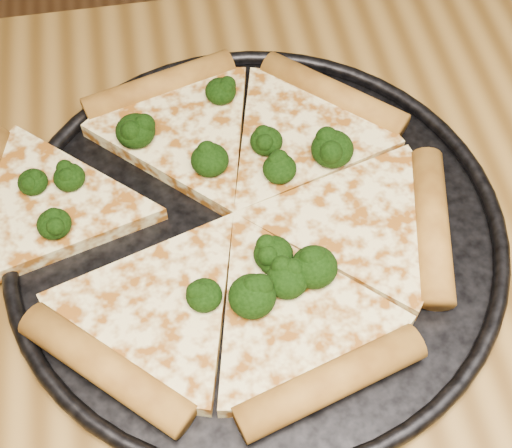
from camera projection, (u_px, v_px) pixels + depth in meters
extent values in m
cube|color=olive|center=(392.00, 384.00, 0.56)|extent=(1.20, 0.90, 0.04)
cylinder|color=black|center=(256.00, 233.00, 0.61)|extent=(0.40, 0.40, 0.01)
torus|color=black|center=(256.00, 228.00, 0.61)|extent=(0.41, 0.41, 0.01)
cylinder|color=#BA7F2E|center=(333.00, 95.00, 0.68)|extent=(0.12, 0.12, 0.03)
cylinder|color=#BA7F2E|center=(159.00, 87.00, 0.69)|extent=(0.15, 0.07, 0.03)
cylinder|color=#BA7F2E|center=(106.00, 368.00, 0.53)|extent=(0.12, 0.12, 0.03)
cylinder|color=#BA7F2E|center=(331.00, 382.00, 0.53)|extent=(0.15, 0.07, 0.03)
cylinder|color=#BA7F2E|center=(432.00, 225.00, 0.60)|extent=(0.06, 0.15, 0.03)
ellipsoid|color=black|center=(314.00, 267.00, 0.56)|extent=(0.04, 0.04, 0.03)
ellipsoid|color=black|center=(69.00, 177.00, 0.61)|extent=(0.03, 0.03, 0.02)
ellipsoid|color=black|center=(221.00, 91.00, 0.67)|extent=(0.03, 0.03, 0.02)
ellipsoid|color=black|center=(332.00, 149.00, 0.63)|extent=(0.04, 0.04, 0.03)
ellipsoid|color=black|center=(252.00, 296.00, 0.55)|extent=(0.04, 0.04, 0.03)
ellipsoid|color=black|center=(33.00, 182.00, 0.61)|extent=(0.03, 0.03, 0.02)
ellipsoid|color=black|center=(204.00, 295.00, 0.55)|extent=(0.03, 0.03, 0.02)
ellipsoid|color=black|center=(287.00, 279.00, 0.56)|extent=(0.03, 0.03, 0.02)
ellipsoid|color=black|center=(280.00, 169.00, 0.62)|extent=(0.03, 0.03, 0.02)
ellipsoid|color=black|center=(274.00, 261.00, 0.57)|extent=(0.02, 0.02, 0.02)
ellipsoid|color=black|center=(273.00, 254.00, 0.57)|extent=(0.03, 0.03, 0.02)
ellipsoid|color=black|center=(54.00, 224.00, 0.59)|extent=(0.03, 0.03, 0.02)
ellipsoid|color=black|center=(135.00, 131.00, 0.64)|extent=(0.03, 0.03, 0.03)
ellipsoid|color=black|center=(266.00, 141.00, 0.64)|extent=(0.03, 0.03, 0.02)
ellipsoid|color=black|center=(210.00, 160.00, 0.62)|extent=(0.03, 0.03, 0.02)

